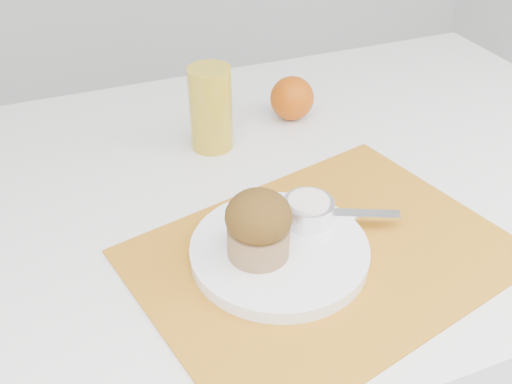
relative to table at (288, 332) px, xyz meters
name	(u,v)px	position (x,y,z in m)	size (l,w,h in m)	color
table	(288,332)	(0.00, 0.00, 0.00)	(1.20, 0.80, 0.75)	white
placemat	(324,255)	(-0.05, -0.19, 0.38)	(0.46, 0.34, 0.00)	orange
plate	(279,251)	(-0.10, -0.17, 0.39)	(0.23, 0.23, 0.02)	white
ramekin	(308,211)	(-0.05, -0.14, 0.41)	(0.07, 0.07, 0.03)	white
cream	(309,202)	(-0.05, -0.14, 0.43)	(0.05, 0.05, 0.01)	white
raspberry_near	(285,218)	(-0.08, -0.13, 0.41)	(0.02, 0.02, 0.02)	#4F020B
raspberry_far	(299,212)	(-0.06, -0.13, 0.41)	(0.02, 0.02, 0.02)	#520213
butter_knife	(320,213)	(-0.03, -0.13, 0.40)	(0.21, 0.02, 0.01)	silver
orange	(292,98)	(0.06, 0.16, 0.41)	(0.08, 0.08, 0.08)	#C24E06
juice_glass	(211,109)	(-0.10, 0.12, 0.44)	(0.07, 0.07, 0.14)	gold
muffin	(259,225)	(-0.13, -0.17, 0.44)	(0.10, 0.10, 0.09)	#A57B4F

